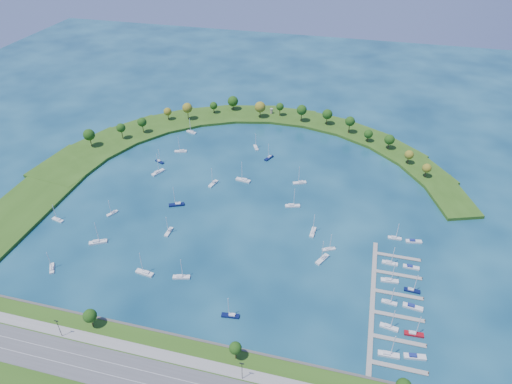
% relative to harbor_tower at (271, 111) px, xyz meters
% --- Properties ---
extents(ground, '(700.00, 700.00, 0.00)m').
position_rel_harbor_tower_xyz_m(ground, '(10.85, -118.75, -4.22)').
color(ground, '#072943').
rests_on(ground, ground).
extents(south_shoreline, '(420.00, 43.10, 11.60)m').
position_rel_harbor_tower_xyz_m(south_shoreline, '(10.88, -241.63, -3.23)').
color(south_shoreline, '#2C5015').
rests_on(south_shoreline, ground).
extents(breakwater, '(286.74, 247.64, 2.00)m').
position_rel_harbor_tower_xyz_m(breakwater, '(-35.47, -70.03, -3.23)').
color(breakwater, '#2C5015').
rests_on(breakwater, ground).
extents(breakwater_trees, '(238.53, 92.99, 14.09)m').
position_rel_harbor_tower_xyz_m(breakwater_trees, '(-6.55, -29.39, 6.32)').
color(breakwater_trees, '#382314').
rests_on(breakwater_trees, breakwater).
extents(harbor_tower, '(2.60, 2.60, 4.34)m').
position_rel_harbor_tower_xyz_m(harbor_tower, '(0.00, 0.00, 0.00)').
color(harbor_tower, gray).
rests_on(harbor_tower, breakwater).
extents(dock_system, '(24.28, 82.00, 1.60)m').
position_rel_harbor_tower_xyz_m(dock_system, '(96.15, -179.75, -3.87)').
color(dock_system, gray).
rests_on(dock_system, ground).
extents(moored_boat_0, '(10.01, 4.14, 14.27)m').
position_rel_harbor_tower_xyz_m(moored_boat_0, '(3.44, -98.40, -3.24)').
color(moored_boat_0, silver).
rests_on(moored_boat_0, ground).
extents(moored_boat_1, '(8.33, 3.21, 11.93)m').
position_rel_harbor_tower_xyz_m(moored_boat_1, '(27.18, -204.81, -3.32)').
color(moored_boat_1, '#09113D').
rests_on(moored_boat_1, ground).
extents(moored_boat_2, '(8.83, 5.71, 12.64)m').
position_rel_harbor_tower_xyz_m(moored_boat_2, '(39.42, -92.17, -3.30)').
color(moored_boat_2, silver).
rests_on(moored_boat_2, ground).
extents(moored_boat_3, '(5.15, 7.00, 10.23)m').
position_rel_harbor_tower_xyz_m(moored_boat_3, '(-61.78, -150.60, -3.36)').
color(moored_boat_3, silver).
rests_on(moored_boat_3, ground).
extents(moored_boat_4, '(2.36, 7.85, 11.47)m').
position_rel_harbor_tower_xyz_m(moored_boat_4, '(-22.94, -157.92, -3.33)').
color(moored_boat_4, silver).
rests_on(moored_boat_4, ground).
extents(moored_boat_5, '(8.89, 4.78, 12.59)m').
position_rel_harbor_tower_xyz_m(moored_boat_5, '(-50.06, -73.69, -3.30)').
color(moored_boat_5, silver).
rests_on(moored_boat_5, ground).
extents(moored_boat_6, '(9.63, 3.83, 13.76)m').
position_rel_harbor_tower_xyz_m(moored_boat_6, '(-21.96, -190.14, -3.26)').
color(moored_boat_6, silver).
rests_on(moored_boat_6, ground).
extents(moored_boat_7, '(5.55, 7.86, 11.39)m').
position_rel_harbor_tower_xyz_m(moored_boat_7, '(0.89, -55.12, -3.33)').
color(moored_boat_7, silver).
rests_on(moored_boat_7, ground).
extents(moored_boat_8, '(9.58, 6.85, 13.91)m').
position_rel_harbor_tower_xyz_m(moored_boat_8, '(-56.59, -175.41, -3.26)').
color(moored_boat_8, silver).
rests_on(moored_boat_8, ground).
extents(moored_boat_9, '(5.96, 7.40, 11.04)m').
position_rel_harbor_tower_xyz_m(moored_boat_9, '(-68.75, -198.76, -3.34)').
color(moored_boat_9, silver).
rests_on(moored_boat_9, ground).
extents(moored_boat_10, '(7.85, 3.76, 11.12)m').
position_rel_harbor_tower_xyz_m(moored_boat_10, '(-89.09, -163.89, -3.34)').
color(moored_boat_10, silver).
rests_on(moored_boat_10, ground).
extents(moored_boat_11, '(5.33, 8.44, 12.04)m').
position_rel_harbor_tower_xyz_m(moored_boat_11, '(13.31, -66.87, -3.31)').
color(moored_boat_11, '#09113D').
rests_on(moored_boat_11, ground).
extents(moored_boat_12, '(9.21, 4.95, 13.03)m').
position_rel_harbor_tower_xyz_m(moored_boat_12, '(39.36, -117.57, -3.28)').
color(moored_boat_12, silver).
rests_on(moored_boat_12, ground).
extents(moored_boat_13, '(6.62, 9.74, 14.03)m').
position_rel_harbor_tower_xyz_m(moored_boat_13, '(-54.14, -103.50, -3.25)').
color(moored_boat_13, silver).
rests_on(moored_boat_13, ground).
extents(moored_boat_14, '(6.55, 9.27, 13.44)m').
position_rel_harbor_tower_xyz_m(moored_boat_14, '(62.65, -158.55, -3.27)').
color(moored_boat_14, silver).
rests_on(moored_boat_14, ground).
extents(moored_boat_15, '(8.83, 4.40, 12.50)m').
position_rel_harbor_tower_xyz_m(moored_boat_15, '(-3.26, -188.25, -3.30)').
color(moored_boat_15, silver).
rests_on(moored_boat_15, ground).
extents(moored_boat_16, '(2.79, 8.58, 12.46)m').
position_rel_harbor_tower_xyz_m(moored_boat_16, '(54.75, -138.59, -3.30)').
color(moored_boat_16, silver).
rests_on(moored_boat_16, ground).
extents(moored_boat_17, '(8.52, 4.76, 12.08)m').
position_rel_harbor_tower_xyz_m(moored_boat_17, '(-53.19, -44.37, -3.31)').
color(moored_boat_17, silver).
rests_on(moored_boat_17, ground).
extents(moored_boat_18, '(7.34, 4.99, 10.57)m').
position_rel_harbor_tower_xyz_m(moored_boat_18, '(64.87, -150.12, -3.35)').
color(moored_boat_18, silver).
rests_on(moored_boat_18, ground).
extents(moored_boat_19, '(4.41, 8.84, 12.52)m').
position_rel_harbor_tower_xyz_m(moored_boat_19, '(-14.26, -106.88, -3.30)').
color(moored_boat_19, silver).
rests_on(moored_boat_19, ground).
extents(moored_boat_20, '(7.41, 4.85, 10.62)m').
position_rel_harbor_tower_xyz_m(moored_boat_20, '(-58.96, -90.41, -3.35)').
color(moored_boat_20, '#09113D').
rests_on(moored_boat_20, ground).
extents(moored_boat_21, '(9.42, 6.09, 13.48)m').
position_rel_harbor_tower_xyz_m(moored_boat_21, '(-28.35, -133.55, -3.27)').
color(moored_boat_21, '#09113D').
rests_on(moored_boat_21, ground).
extents(docked_boat_0, '(8.84, 2.78, 12.86)m').
position_rel_harbor_tower_xyz_m(docked_boat_0, '(96.36, -207.81, -3.29)').
color(docked_boat_0, silver).
rests_on(docked_boat_0, ground).
extents(docked_boat_1, '(9.26, 3.75, 1.84)m').
position_rel_harbor_tower_xyz_m(docked_boat_1, '(106.82, -206.18, -3.55)').
color(docked_boat_1, silver).
rests_on(docked_boat_1, ground).
extents(docked_boat_2, '(8.28, 3.57, 11.78)m').
position_rel_harbor_tower_xyz_m(docked_boat_2, '(96.38, -193.66, -3.32)').
color(docked_boat_2, silver).
rests_on(docked_boat_2, ground).
extents(docked_boat_3, '(8.30, 2.72, 12.04)m').
position_rel_harbor_tower_xyz_m(docked_boat_3, '(106.87, -194.67, -3.32)').
color(docked_boat_3, maroon).
rests_on(docked_boat_3, ground).
extents(docked_boat_4, '(7.29, 2.74, 10.46)m').
position_rel_harbor_tower_xyz_m(docked_boat_4, '(96.39, -179.30, -3.36)').
color(docked_boat_4, silver).
rests_on(docked_boat_4, ground).
extents(docked_boat_5, '(9.21, 3.62, 1.83)m').
position_rel_harbor_tower_xyz_m(docked_boat_5, '(106.82, -179.47, -3.55)').
color(docked_boat_5, silver).
rests_on(docked_boat_5, ground).
extents(docked_boat_6, '(8.62, 3.01, 12.44)m').
position_rel_harbor_tower_xyz_m(docked_boat_6, '(96.37, -165.29, -3.30)').
color(docked_boat_6, silver).
rests_on(docked_boat_6, ground).
extents(docked_boat_7, '(7.59, 2.47, 11.01)m').
position_rel_harbor_tower_xyz_m(docked_boat_7, '(106.89, -169.12, -3.34)').
color(docked_boat_7, '#09113D').
rests_on(docked_boat_7, ground).
extents(docked_boat_8, '(7.96, 2.65, 11.53)m').
position_rel_harbor_tower_xyz_m(docked_boat_8, '(96.38, -152.80, -3.33)').
color(docked_boat_8, silver).
rests_on(docked_boat_8, ground).
extents(docked_boat_9, '(8.04, 2.53, 1.62)m').
position_rel_harbor_tower_xyz_m(docked_boat_9, '(106.84, -153.13, -3.63)').
color(docked_boat_9, silver).
rests_on(docked_boat_9, ground).
extents(docked_boat_10, '(7.29, 2.29, 10.62)m').
position_rel_harbor_tower_xyz_m(docked_boat_10, '(98.79, -132.26, -3.35)').
color(docked_boat_10, silver).
rests_on(docked_boat_10, ground).
extents(docked_boat_11, '(8.71, 3.76, 1.72)m').
position_rel_harbor_tower_xyz_m(docked_boat_11, '(108.73, -132.64, -3.59)').
color(docked_boat_11, silver).
rests_on(docked_boat_11, ground).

